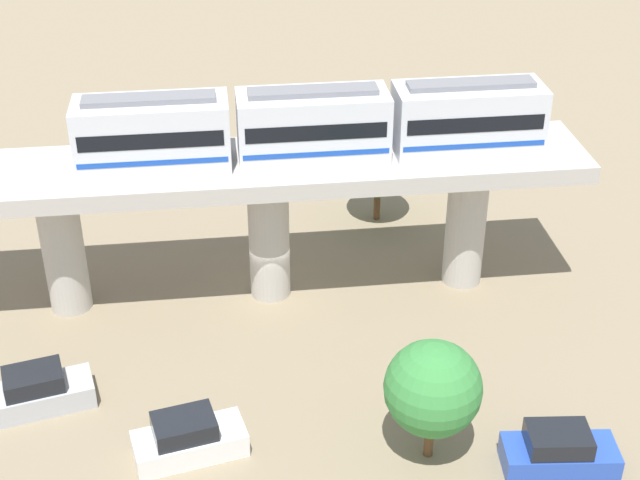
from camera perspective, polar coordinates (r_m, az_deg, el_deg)
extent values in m
plane|color=#84755B|center=(44.86, -3.03, -3.20)|extent=(120.00, 120.00, 0.00)
cylinder|color=#B7B2AA|center=(44.66, 8.93, 0.99)|extent=(1.90, 1.90, 6.26)
cylinder|color=#B7B2AA|center=(43.20, -3.15, 0.25)|extent=(1.90, 1.90, 6.26)
cylinder|color=#B7B2AA|center=(43.73, -15.49, -0.52)|extent=(1.90, 1.90, 6.26)
cube|color=#B7B2AA|center=(41.52, -3.28, 4.45)|extent=(5.20, 28.85, 0.80)
cube|color=silver|center=(42.18, 9.07, 7.38)|extent=(2.60, 6.60, 3.00)
cube|color=black|center=(42.08, 9.10, 7.70)|extent=(2.64, 6.07, 0.70)
cube|color=#1947B2|center=(42.47, 8.99, 6.46)|extent=(2.64, 6.34, 0.24)
cube|color=slate|center=(41.57, 9.25, 9.43)|extent=(1.10, 5.61, 0.24)
cube|color=silver|center=(40.88, -0.43, 7.01)|extent=(2.60, 6.60, 3.00)
cube|color=black|center=(40.78, -0.43, 7.33)|extent=(2.64, 6.07, 0.70)
cube|color=#1947B2|center=(41.19, -0.43, 6.05)|extent=(2.64, 6.34, 0.24)
cube|color=slate|center=(40.26, -0.44, 9.12)|extent=(1.10, 5.61, 0.24)
cube|color=silver|center=(40.74, -10.25, 6.41)|extent=(2.60, 6.60, 3.00)
cube|color=black|center=(40.64, -10.28, 6.74)|extent=(2.64, 6.07, 0.70)
cube|color=#1947B2|center=(41.05, -10.15, 5.46)|extent=(2.64, 6.34, 0.24)
cube|color=slate|center=(40.12, -10.46, 8.52)|extent=(1.10, 5.61, 0.24)
cube|color=white|center=(36.19, -7.99, -12.27)|extent=(2.64, 4.49, 1.00)
cube|color=black|center=(35.61, -8.34, -11.25)|extent=(2.09, 2.59, 0.76)
cube|color=#284CB7|center=(36.45, 14.47, -12.76)|extent=(2.19, 4.35, 1.00)
cube|color=black|center=(35.82, 14.42, -11.76)|extent=(1.85, 2.45, 0.76)
cube|color=#B2B5BA|center=(39.54, -16.78, -9.17)|extent=(2.72, 4.50, 1.00)
cube|color=black|center=(39.03, -17.19, -8.18)|extent=(2.12, 2.61, 0.76)
cylinder|color=brown|center=(35.65, 6.73, -11.63)|extent=(0.36, 0.36, 2.22)
sphere|color=#38843D|center=(34.28, 6.94, -9.02)|extent=(3.62, 3.62, 3.62)
cylinder|color=brown|center=(50.49, 3.53, 2.48)|extent=(0.36, 0.36, 2.32)
sphere|color=#38843D|center=(49.52, 3.60, 4.66)|extent=(3.54, 3.54, 3.54)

